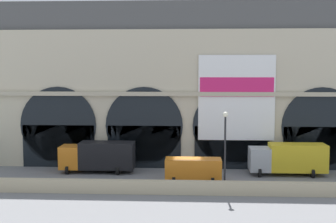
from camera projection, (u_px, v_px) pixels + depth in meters
ground_plane at (187, 180)px, 41.80m from camera, size 200.00×200.00×0.00m
quay_parapet_wall at (187, 188)px, 36.89m from camera, size 90.00×0.70×1.14m
station_building at (188, 87)px, 48.21m from camera, size 48.03×4.93×17.69m
box_truck_midwest at (98, 156)px, 44.77m from camera, size 7.50×2.91×3.12m
van_center at (193, 169)px, 40.93m from camera, size 5.20×2.48×2.20m
box_truck_mideast at (288, 158)px, 43.62m from camera, size 7.50×2.91×3.12m
street_lamp_quayside at (225, 141)px, 37.16m from camera, size 0.44×0.44×6.90m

